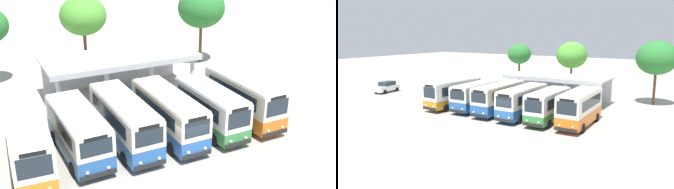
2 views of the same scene
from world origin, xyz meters
The scene contains 17 objects.
ground_plane centered at (0.00, 0.00, 0.00)m, with size 180.00×180.00×0.00m, color #A39E93.
city_bus_nearest_orange centered at (-9.10, 3.67, 1.81)m, with size 2.63×7.69×3.28m.
city_bus_second_in_row centered at (-6.01, 4.14, 1.71)m, with size 2.58×7.36×3.08m.
city_bus_middle_cream centered at (-2.92, 4.14, 1.79)m, with size 2.39×8.01×3.23m.
city_bus_fourth_amber centered at (0.17, 3.90, 1.76)m, with size 2.34×7.85×3.17m.
city_bus_fifth_blue centered at (3.26, 3.49, 1.74)m, with size 2.33×6.93×3.15m.
city_bus_far_end_green centered at (6.35, 3.86, 1.84)m, with size 2.46×7.42×3.34m.
parked_car_flank centered at (-24.22, 6.10, 0.83)m, with size 2.41×4.31×1.62m.
terminal_canopy centered at (0.07, 13.65, 2.62)m, with size 12.94×5.54×3.40m.
waiting_chair_end_by_column centered at (-1.10, 11.95, 0.52)m, with size 0.45×0.45×0.86m.
waiting_chair_second_from_end centered at (-0.36, 11.97, 0.52)m, with size 0.45×0.45×0.86m.
waiting_chair_middle_seat centered at (0.37, 12.01, 0.52)m, with size 0.45×0.45×0.86m.
waiting_chair_fourth_seat centered at (1.10, 11.99, 0.52)m, with size 0.45×0.45×0.86m.
waiting_chair_fifth_seat centered at (1.84, 12.05, 0.52)m, with size 0.45×0.45×0.86m.
roadside_tree_behind_canopy centered at (-0.94, 20.37, 5.53)m, with size 4.51×4.51×7.46m.
roadside_tree_east_of_canopy centered at (10.79, 17.88, 5.73)m, with size 4.84×4.84×7.80m.
roadside_tree_west_of_canopy centered at (-9.62, 20.21, 5.41)m, with size 3.75×3.75×7.03m.
Camera 2 is at (16.67, -25.80, 8.74)m, focal length 35.57 mm.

